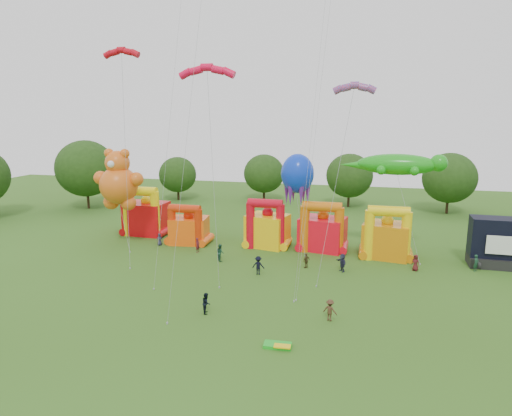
% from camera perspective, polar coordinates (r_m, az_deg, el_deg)
% --- Properties ---
extents(ground, '(160.00, 160.00, 0.00)m').
position_cam_1_polar(ground, '(33.83, -7.08, -17.58)').
color(ground, '#335919').
rests_on(ground, ground).
extents(tree_ring, '(122.19, 124.28, 12.07)m').
position_cam_1_polar(tree_ring, '(32.21, -8.93, -6.98)').
color(tree_ring, '#352314').
rests_on(tree_ring, ground).
extents(bouncy_castle_0, '(5.56, 4.51, 6.91)m').
position_cam_1_polar(bouncy_castle_0, '(65.15, -13.63, -0.95)').
color(bouncy_castle_0, red).
rests_on(bouncy_castle_0, ground).
extents(bouncy_castle_1, '(5.05, 4.26, 5.33)m').
position_cam_1_polar(bouncy_castle_1, '(59.55, -8.43, -2.48)').
color(bouncy_castle_1, '#FF570D').
rests_on(bouncy_castle_1, ground).
extents(bouncy_castle_2, '(5.58, 4.87, 6.34)m').
position_cam_1_polar(bouncy_castle_2, '(57.39, 1.40, -2.51)').
color(bouncy_castle_2, yellow).
rests_on(bouncy_castle_2, ground).
extents(bouncy_castle_3, '(5.96, 5.14, 6.27)m').
position_cam_1_polar(bouncy_castle_3, '(56.65, 8.30, -2.86)').
color(bouncy_castle_3, red).
rests_on(bouncy_castle_3, ground).
extents(bouncy_castle_4, '(5.78, 4.94, 6.38)m').
position_cam_1_polar(bouncy_castle_4, '(55.19, 16.01, -3.55)').
color(bouncy_castle_4, orange).
rests_on(bouncy_castle_4, ground).
extents(stage_trailer, '(8.70, 3.48, 5.46)m').
position_cam_1_polar(stage_trailer, '(56.94, 29.37, -3.94)').
color(stage_trailer, black).
rests_on(stage_trailer, ground).
extents(teddy_bear_kite, '(6.62, 4.74, 12.45)m').
position_cam_1_polar(teddy_bear_kite, '(58.82, -16.68, 2.15)').
color(teddy_bear_kite, orange).
rests_on(teddy_bear_kite, ground).
extents(gecko_kite, '(11.91, 5.46, 12.14)m').
position_cam_1_polar(gecko_kite, '(54.67, 17.94, 1.58)').
color(gecko_kite, '#1B9D16').
rests_on(gecko_kite, ground).
extents(octopus_kite, '(4.01, 5.16, 11.89)m').
position_cam_1_polar(octopus_kite, '(55.53, 5.33, 2.14)').
color(octopus_kite, '#0D32CF').
rests_on(octopus_kite, ground).
extents(parafoil_kites, '(28.93, 7.85, 24.25)m').
position_cam_1_polar(parafoil_kites, '(46.70, -5.34, 4.98)').
color(parafoil_kites, '#F10B39').
rests_on(parafoil_kites, ground).
extents(diamond_kites, '(16.23, 13.64, 34.43)m').
position_cam_1_polar(diamond_kites, '(40.63, -1.16, 10.52)').
color(diamond_kites, '#BF0A09').
rests_on(diamond_kites, ground).
extents(folded_kite_bundle, '(2.05, 1.19, 0.31)m').
position_cam_1_polar(folded_kite_bundle, '(34.32, 2.79, -16.78)').
color(folded_kite_bundle, green).
rests_on(folded_kite_bundle, ground).
extents(spectator_0, '(0.91, 0.77, 1.58)m').
position_cam_1_polar(spectator_0, '(59.56, -11.96, -3.86)').
color(spectator_0, '#25273D').
rests_on(spectator_0, ground).
extents(spectator_1, '(0.56, 0.73, 1.79)m').
position_cam_1_polar(spectator_1, '(55.85, -7.29, -4.62)').
color(spectator_1, '#571922').
rests_on(spectator_1, ground).
extents(spectator_2, '(1.17, 1.22, 1.97)m').
position_cam_1_polar(spectator_2, '(52.38, -4.49, -5.57)').
color(spectator_2, '#1B432F').
rests_on(spectator_2, ground).
extents(spectator_3, '(1.30, 0.77, 1.98)m').
position_cam_1_polar(spectator_3, '(47.92, 0.29, -7.19)').
color(spectator_3, black).
rests_on(spectator_3, ground).
extents(spectator_4, '(0.91, 1.02, 1.66)m').
position_cam_1_polar(spectator_4, '(50.21, 6.31, -6.56)').
color(spectator_4, '#483B1C').
rests_on(spectator_4, ground).
extents(spectator_5, '(1.42, 1.87, 1.97)m').
position_cam_1_polar(spectator_5, '(49.66, 10.73, -6.72)').
color(spectator_5, '#26273F').
rests_on(spectator_5, ground).
extents(spectator_6, '(1.03, 0.94, 1.77)m').
position_cam_1_polar(spectator_6, '(51.95, 19.31, -6.47)').
color(spectator_6, '#501719').
rests_on(spectator_6, ground).
extents(spectator_7, '(0.77, 0.79, 1.82)m').
position_cam_1_polar(spectator_7, '(54.24, 25.80, -6.21)').
color(spectator_7, '#183D28').
rests_on(spectator_7, ground).
extents(spectator_8, '(0.89, 1.02, 1.78)m').
position_cam_1_polar(spectator_8, '(39.38, -6.22, -11.72)').
color(spectator_8, black).
rests_on(spectator_8, ground).
extents(spectator_9, '(1.33, 1.01, 1.82)m').
position_cam_1_polar(spectator_9, '(38.28, 9.23, -12.49)').
color(spectator_9, '#452D1B').
rests_on(spectator_9, ground).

